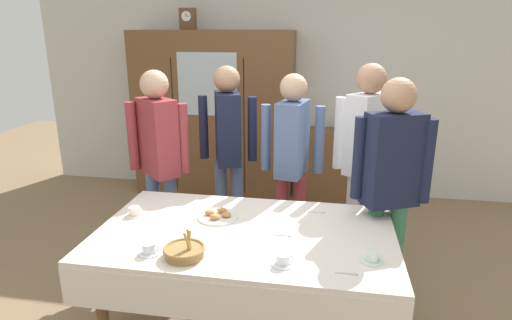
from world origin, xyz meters
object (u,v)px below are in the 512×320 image
object	(u,v)px
tea_cup_front_edge	(283,260)
tea_cup_back_edge	(149,249)
spoon_mid_left	(286,235)
person_beside_shelf	(159,151)
person_behind_table_left	(391,176)
tea_cup_near_left	(372,257)
tea_cup_center	(135,212)
person_near_right_end	(366,148)
person_behind_table_right	(292,152)
wall_cabinet	(213,115)
bookshelf_low	(343,165)
mantel_clock	(188,19)
pastry_plate	(218,216)
spoon_center	(319,212)
book_stack	(346,126)
dining_table	(244,246)
person_by_cabinet	(228,141)
spoon_far_left	(350,274)
bread_basket	(184,251)

from	to	relation	value
tea_cup_front_edge	tea_cup_back_edge	xyz separation A→B (m)	(-0.76, -0.01, 0.00)
spoon_mid_left	person_beside_shelf	distance (m)	1.41
person_behind_table_left	tea_cup_near_left	bearing A→B (deg)	-103.49
tea_cup_center	tea_cup_near_left	size ratio (longest dim) A/B	1.00
tea_cup_near_left	person_behind_table_left	world-z (taller)	person_behind_table_left
tea_cup_back_edge	spoon_mid_left	distance (m)	0.82
person_near_right_end	person_behind_table_right	xyz separation A→B (m)	(-0.59, -0.01, -0.06)
person_near_right_end	person_behind_table_right	distance (m)	0.60
wall_cabinet	bookshelf_low	world-z (taller)	wall_cabinet
mantel_clock	pastry_plate	size ratio (longest dim) A/B	0.86
bookshelf_low	person_beside_shelf	size ratio (longest dim) A/B	0.56
pastry_plate	spoon_center	xyz separation A→B (m)	(0.67, 0.20, -0.01)
tea_cup_front_edge	tea_cup_back_edge	bearing A→B (deg)	-179.15
book_stack	person_near_right_end	size ratio (longest dim) A/B	0.13
mantel_clock	tea_cup_near_left	world-z (taller)	mantel_clock
wall_cabinet	tea_cup_near_left	size ratio (longest dim) A/B	15.21
tea_cup_center	spoon_center	distance (m)	1.27
tea_cup_near_left	person_behind_table_right	distance (m)	1.38
spoon_mid_left	person_near_right_end	world-z (taller)	person_near_right_end
dining_table	pastry_plate	distance (m)	0.32
spoon_center	person_behind_table_left	distance (m)	0.54
person_by_cabinet	person_behind_table_right	bearing A→B (deg)	-16.36
pastry_plate	tea_cup_center	bearing A→B (deg)	-173.52
mantel_clock	person_behind_table_left	distance (m)	3.17
mantel_clock	person_behind_table_left	bearing A→B (deg)	-45.61
pastry_plate	person_beside_shelf	bearing A→B (deg)	137.20
dining_table	person_by_cabinet	world-z (taller)	person_by_cabinet
tea_cup_center	tea_cup_back_edge	size ratio (longest dim) A/B	1.00
tea_cup_back_edge	spoon_far_left	xyz separation A→B (m)	(1.12, -0.03, -0.02)
tea_cup_near_left	bread_basket	bearing A→B (deg)	-172.89
dining_table	tea_cup_center	distance (m)	0.81
bread_basket	person_behind_table_right	distance (m)	1.47
tea_cup_front_edge	spoon_mid_left	xyz separation A→B (m)	(-0.02, 0.34, -0.02)
dining_table	tea_cup_near_left	size ratio (longest dim) A/B	14.42
tea_cup_back_edge	spoon_center	world-z (taller)	tea_cup_back_edge
person_by_cabinet	spoon_center	bearing A→B (deg)	-43.77
tea_cup_center	person_by_cabinet	distance (m)	1.17
tea_cup_center	person_behind_table_right	xyz separation A→B (m)	(0.99, 0.90, 0.22)
mantel_clock	tea_cup_front_edge	distance (m)	3.51
dining_table	person_near_right_end	bearing A→B (deg)	52.82
pastry_plate	mantel_clock	bearing A→B (deg)	111.71
wall_cabinet	spoon_far_left	size ratio (longest dim) A/B	16.62
tea_cup_back_edge	person_near_right_end	bearing A→B (deg)	47.35
tea_cup_center	spoon_far_left	xyz separation A→B (m)	(1.43, -0.50, -0.02)
tea_cup_back_edge	person_by_cabinet	bearing A→B (deg)	86.50
book_stack	tea_cup_center	size ratio (longest dim) A/B	1.76
dining_table	spoon_far_left	bearing A→B (deg)	-29.65
mantel_clock	book_stack	xyz separation A→B (m)	(1.85, 0.05, -1.20)
dining_table	person_by_cabinet	xyz separation A→B (m)	(-0.39, 1.21, 0.36)
dining_table	spoon_far_left	size ratio (longest dim) A/B	15.75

